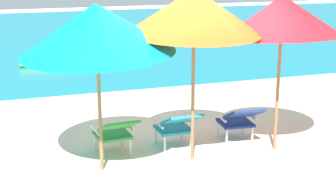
% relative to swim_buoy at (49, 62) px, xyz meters
% --- Properties ---
extents(ground_plane, '(40.00, 40.00, 0.00)m').
position_rel_swim_buoy_xyz_m(ground_plane, '(1.31, -3.21, -0.10)').
color(ground_plane, beige).
extents(ocean_band, '(40.00, 18.00, 0.01)m').
position_rel_swim_buoy_xyz_m(ocean_band, '(1.31, 5.69, -0.09)').
color(ocean_band, teal).
rests_on(ocean_band, ground_plane).
extents(swim_buoy, '(1.60, 0.18, 0.18)m').
position_rel_swim_buoy_xyz_m(swim_buoy, '(0.00, 0.00, 0.00)').
color(swim_buoy, yellow).
rests_on(swim_buoy, ocean_band).
extents(lounge_chair_left, '(0.59, 0.91, 0.68)m').
position_rel_swim_buoy_xyz_m(lounge_chair_left, '(0.31, -7.04, 0.31)').
color(lounge_chair_left, '#338E3D').
rests_on(lounge_chair_left, ground_plane).
extents(lounge_chair_center, '(0.56, 0.89, 0.68)m').
position_rel_swim_buoy_xyz_m(lounge_chair_center, '(1.29, -7.06, 0.31)').
color(lounge_chair_center, teal).
rests_on(lounge_chair_center, ground_plane).
extents(lounge_chair_right, '(0.61, 0.92, 0.68)m').
position_rel_swim_buoy_xyz_m(lounge_chair_right, '(2.33, -7.10, 0.31)').
color(lounge_chair_right, navy).
rests_on(lounge_chair_right, ground_plane).
extents(beach_umbrella_left, '(2.97, 2.97, 2.40)m').
position_rel_swim_buoy_xyz_m(beach_umbrella_left, '(0.01, -7.46, 1.91)').
color(beach_umbrella_left, olive).
rests_on(beach_umbrella_left, ground_plane).
extents(beach_umbrella_center, '(2.15, 2.17, 2.54)m').
position_rel_swim_buoy_xyz_m(beach_umbrella_center, '(1.37, -7.50, 2.09)').
color(beach_umbrella_center, olive).
rests_on(beach_umbrella_center, ground_plane).
extents(beach_umbrella_right, '(2.17, 2.19, 2.44)m').
position_rel_swim_buoy_xyz_m(beach_umbrella_right, '(2.75, -7.52, 1.98)').
color(beach_umbrella_right, olive).
rests_on(beach_umbrella_right, ground_plane).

